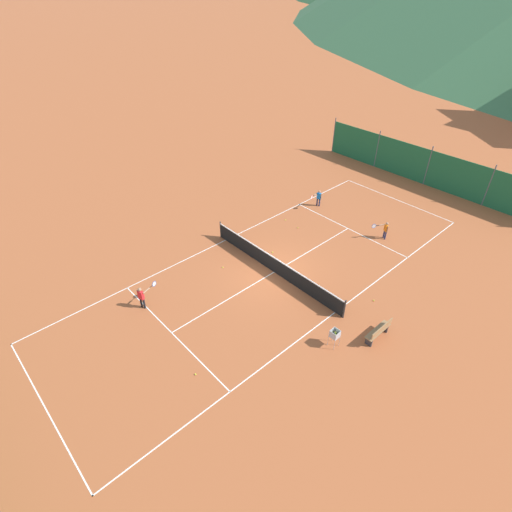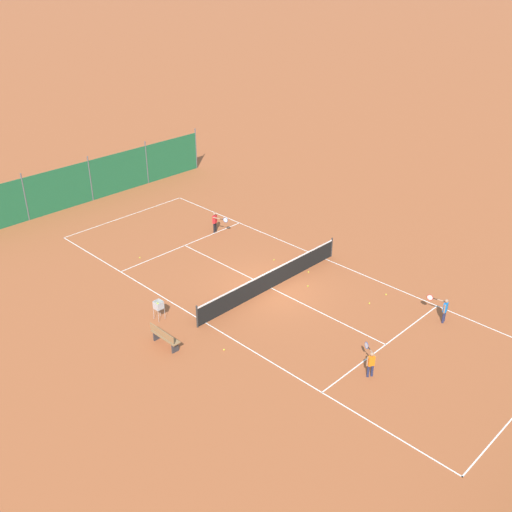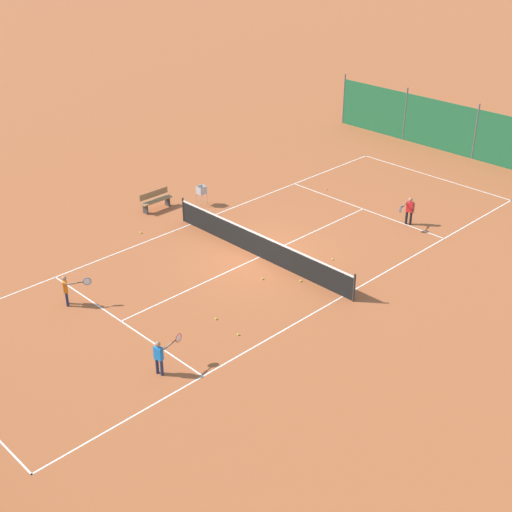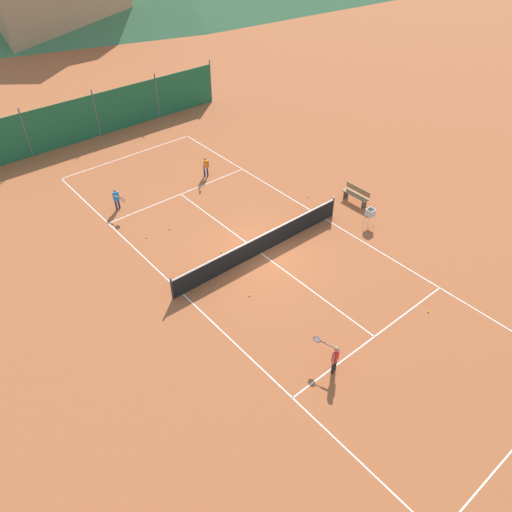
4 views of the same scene
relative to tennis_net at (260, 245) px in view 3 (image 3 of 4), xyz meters
name	(u,v)px [view 3 (image 3 of 4)]	position (x,y,z in m)	size (l,w,h in m)	color
ground_plane	(260,257)	(0.00, 0.00, -0.50)	(600.00, 600.00, 0.00)	#A8542D
court_line_markings	(260,257)	(0.00, 0.00, -0.50)	(8.25, 23.85, 0.01)	white
tennis_net	(260,245)	(0.00, 0.00, 0.00)	(9.18, 0.08, 1.06)	#2D2D2D
windscreen_fence_near	(475,134)	(0.00, -15.50, 0.81)	(17.28, 0.08, 2.90)	#1E6038
player_far_service	(160,354)	(-3.13, 7.17, 0.17)	(0.38, 1.00, 1.13)	#23284C
player_near_service	(409,209)	(-2.30, -6.45, 0.21)	(0.39, 1.05, 1.21)	black
player_far_baseline	(67,288)	(2.08, 7.05, 0.15)	(0.73, 0.82, 1.11)	#23284C
tennis_ball_by_net_right	(141,232)	(4.87, 2.00, -0.47)	(0.07, 0.07, 0.07)	#CCE033
tennis_ball_mid_court	(301,281)	(-2.39, 0.29, -0.47)	(0.07, 0.07, 0.07)	#CCE033
tennis_ball_alley_right	(216,319)	(-2.11, 4.12, -0.47)	(0.07, 0.07, 0.07)	#CCE033
tennis_ball_near_corner	(263,279)	(-1.32, 1.16, -0.47)	(0.07, 0.07, 0.07)	#CCE033
tennis_ball_by_net_left	(333,259)	(-2.13, -1.80, -0.47)	(0.07, 0.07, 0.07)	#CCE033
tennis_ball_far_corner	(238,334)	(-3.28, 4.23, -0.47)	(0.07, 0.07, 0.07)	#CCE033
tennis_ball_alley_left	(326,189)	(2.56, -6.92, -0.47)	(0.07, 0.07, 0.07)	#CCE033
ball_hopper	(202,191)	(5.30, -1.66, 0.16)	(0.36, 0.36, 0.89)	#B7B7BC
courtside_bench	(156,200)	(6.34, 0.09, -0.05)	(0.36, 1.50, 0.84)	olive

